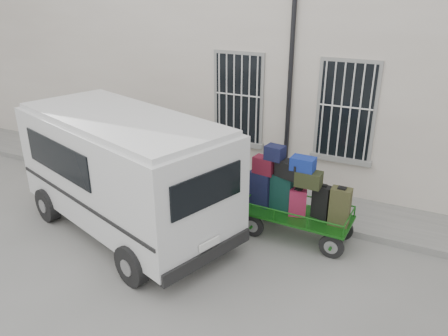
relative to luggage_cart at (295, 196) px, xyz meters
name	(u,v)px	position (x,y,z in m)	size (l,w,h in m)	color
ground	(196,234)	(-1.87, -0.82, -0.96)	(80.00, 80.00, 0.00)	slate
building	(287,56)	(-1.87, 4.68, 2.04)	(24.00, 5.15, 6.00)	beige
sidewalk	(239,191)	(-1.87, 1.38, -0.89)	(24.00, 1.70, 0.15)	slate
luggage_cart	(295,196)	(0.00, 0.00, 0.00)	(2.57, 1.07, 1.95)	black
van	(124,167)	(-3.28, -1.26, 0.50)	(5.45, 3.58, 2.55)	silver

